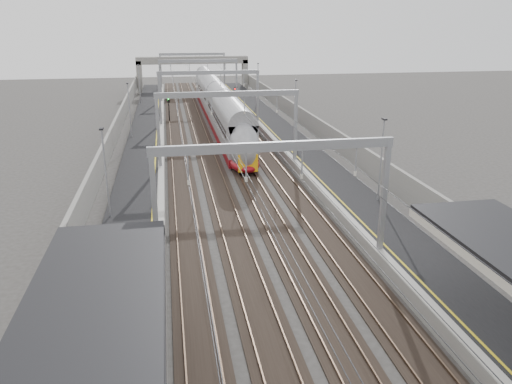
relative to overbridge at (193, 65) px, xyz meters
name	(u,v)px	position (x,y,z in m)	size (l,w,h in m)	color
platform_left	(143,163)	(-8.00, -55.00, -4.81)	(4.00, 120.00, 1.00)	black
platform_right	(303,156)	(8.00, -55.00, -4.81)	(4.00, 120.00, 1.00)	black
tracks	(226,164)	(0.00, -55.00, -5.26)	(11.40, 140.00, 0.20)	black
overhead_line	(217,93)	(0.00, -48.38, 0.83)	(13.00, 140.00, 6.60)	gray
overbridge	(193,65)	(0.00, 0.00, 0.00)	(22.00, 2.20, 6.90)	gray
wall_left	(108,154)	(-11.20, -55.00, -3.71)	(0.30, 120.00, 3.20)	gray
wall_right	(334,144)	(11.20, -55.00, -3.71)	(0.30, 120.00, 3.20)	gray
train	(219,109)	(1.50, -35.50, -3.09)	(2.87, 52.38, 4.54)	maroon
signal_green	(169,105)	(-5.20, -31.64, -2.89)	(0.32, 0.32, 3.48)	black
signal_red_near	(226,100)	(3.20, -28.20, -2.89)	(0.32, 0.32, 3.48)	black
signal_red_far	(235,94)	(5.40, -22.49, -2.89)	(0.32, 0.32, 3.48)	black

